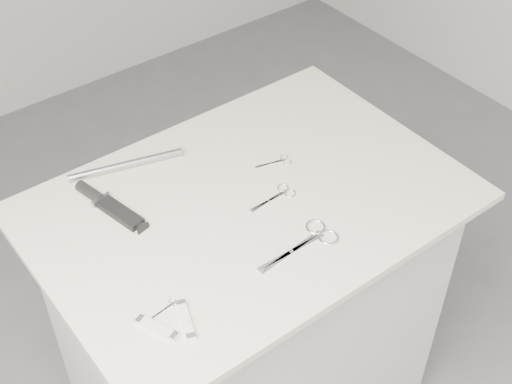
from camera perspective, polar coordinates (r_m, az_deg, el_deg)
plinth at (r=2.02m, az=-0.49°, el=-10.42°), size 0.90×0.60×0.90m
display_board at (r=1.68m, az=-0.58°, el=-0.90°), size 1.00×0.70×0.02m
large_shears at (r=1.58m, az=4.44°, el=-3.77°), size 0.21×0.09×0.01m
embroidery_scissors_a at (r=1.68m, az=1.85°, el=-0.24°), size 0.13×0.05×0.00m
embroidery_scissors_b at (r=1.78m, az=1.77°, el=2.45°), size 0.09×0.05×0.00m
tiny_scissors at (r=1.47m, az=-7.02°, el=-9.11°), size 0.06×0.03×0.00m
sheathed_knife at (r=1.69m, az=-11.88°, el=-0.92°), size 0.07×0.21×0.03m
pocket_knife_a at (r=1.44m, az=-5.63°, el=-10.14°), size 0.05×0.10×0.01m
pocket_knife_b at (r=1.43m, az=-7.93°, el=-10.71°), size 0.06×0.09×0.01m
metal_rail at (r=1.78m, az=-10.34°, el=2.15°), size 0.28×0.10×0.02m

